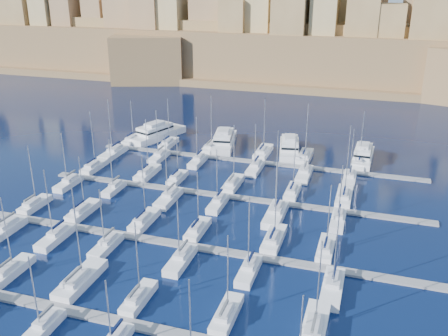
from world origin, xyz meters
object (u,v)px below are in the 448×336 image
(sailboat_4, at_px, (226,314))
(motor_yacht_c, at_px, (289,147))
(sailboat_2, at_px, (80,280))
(motor_yacht_d, at_px, (363,155))
(motor_yacht_a, at_px, (156,133))
(motor_yacht_b, at_px, (224,140))

(sailboat_4, bearing_deg, motor_yacht_c, 93.49)
(sailboat_2, distance_m, motor_yacht_d, 78.65)
(motor_yacht_a, relative_size, motor_yacht_d, 1.28)
(sailboat_4, height_order, motor_yacht_a, sailboat_4)
(motor_yacht_b, distance_m, motor_yacht_d, 37.42)
(motor_yacht_a, bearing_deg, motor_yacht_c, -1.53)
(sailboat_2, relative_size, sailboat_4, 1.34)
(sailboat_2, bearing_deg, motor_yacht_d, 60.50)
(motor_yacht_b, bearing_deg, motor_yacht_a, 178.42)
(motor_yacht_d, bearing_deg, sailboat_4, -101.94)
(motor_yacht_c, bearing_deg, sailboat_4, -86.51)
(motor_yacht_c, height_order, motor_yacht_d, same)
(sailboat_4, xyz_separation_m, motor_yacht_d, (14.70, 69.53, 0.99))
(sailboat_2, relative_size, motor_yacht_c, 1.02)
(sailboat_2, xyz_separation_m, sailboat_4, (24.03, -1.09, -0.06))
(sailboat_4, bearing_deg, motor_yacht_b, 107.79)
(sailboat_2, distance_m, motor_yacht_b, 69.66)
(sailboat_2, bearing_deg, motor_yacht_c, 74.06)
(motor_yacht_b, distance_m, motor_yacht_c, 18.43)
(motor_yacht_c, bearing_deg, sailboat_2, -105.94)
(motor_yacht_a, relative_size, motor_yacht_c, 1.13)
(sailboat_2, xyz_separation_m, motor_yacht_a, (-19.39, 70.21, 0.94))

